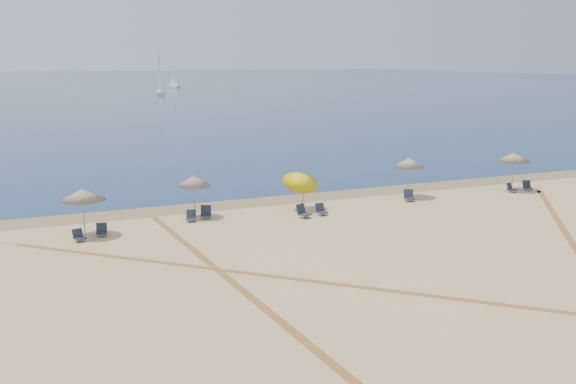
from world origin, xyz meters
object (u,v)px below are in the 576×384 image
at_px(umbrella_3, 301,179).
at_px(chair_6, 303,212).
at_px(chair_5, 206,213).
at_px(chair_7, 321,210).
at_px(umbrella_5, 514,157).
at_px(umbrella_1, 82,195).
at_px(sailboat_0, 174,80).
at_px(umbrella_2, 194,181).
at_px(umbrella_4, 409,163).
at_px(chair_8, 409,196).
at_px(sailboat_2, 160,82).
at_px(chair_4, 191,216).
at_px(chair_10, 527,186).
at_px(chair_9, 511,188).
at_px(chair_2, 79,236).
at_px(chair_3, 102,230).

distance_m(umbrella_3, chair_6, 2.37).
height_order(umbrella_3, chair_5, umbrella_3).
bearing_deg(chair_7, umbrella_5, 0.03).
height_order(umbrella_1, sailboat_0, sailboat_0).
relative_size(umbrella_2, umbrella_4, 0.93).
relative_size(chair_8, sailboat_2, 0.09).
height_order(umbrella_2, umbrella_5, umbrella_5).
bearing_deg(chair_4, umbrella_4, 20.65).
bearing_deg(chair_7, chair_10, -1.39).
bearing_deg(umbrella_4, chair_8, -119.82).
relative_size(umbrella_4, chair_7, 3.79).
bearing_deg(chair_8, chair_10, 20.99).
relative_size(umbrella_1, chair_5, 2.95).
bearing_deg(chair_4, sailboat_0, 94.34).
relative_size(chair_5, chair_7, 1.22).
distance_m(umbrella_1, chair_10, 28.32).
relative_size(umbrella_4, sailboat_2, 0.26).
height_order(chair_7, chair_9, chair_7).
xyz_separation_m(chair_4, chair_10, (22.67, -0.48, 0.01)).
bearing_deg(chair_8, chair_2, -153.58).
xyz_separation_m(umbrella_5, sailboat_2, (4.59, 123.22, 0.72)).
distance_m(umbrella_3, sailboat_2, 124.49).
height_order(chair_6, chair_9, chair_6).
distance_m(umbrella_3, sailboat_0, 160.11).
distance_m(umbrella_2, umbrella_4, 13.70).
relative_size(umbrella_1, chair_2, 3.43).
distance_m(umbrella_1, chair_7, 12.77).
bearing_deg(umbrella_5, sailboat_2, 87.87).
distance_m(umbrella_2, chair_6, 6.18).
bearing_deg(chair_10, umbrella_4, -165.49).
distance_m(chair_10, sailboat_2, 123.60).
height_order(umbrella_5, chair_4, umbrella_5).
bearing_deg(chair_4, chair_3, -149.12).
bearing_deg(chair_10, chair_9, -152.27).
relative_size(umbrella_1, chair_6, 2.68).
relative_size(umbrella_3, chair_4, 3.52).
bearing_deg(chair_2, chair_8, -14.96).
relative_size(chair_2, sailboat_2, 0.07).
xyz_separation_m(chair_5, chair_7, (6.10, -1.84, -0.01)).
bearing_deg(umbrella_2, chair_2, -158.58).
relative_size(chair_3, chair_7, 1.02).
xyz_separation_m(umbrella_2, umbrella_4, (13.70, -0.13, 0.17)).
height_order(umbrella_1, chair_3, umbrella_1).
bearing_deg(chair_3, umbrella_4, 15.50).
bearing_deg(umbrella_1, umbrella_4, 4.37).
xyz_separation_m(chair_6, chair_10, (16.82, 1.10, -0.05)).
height_order(chair_5, chair_8, chair_8).
height_order(chair_6, chair_8, chair_6).
bearing_deg(sailboat_0, chair_3, -124.02).
relative_size(chair_3, chair_10, 0.90).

